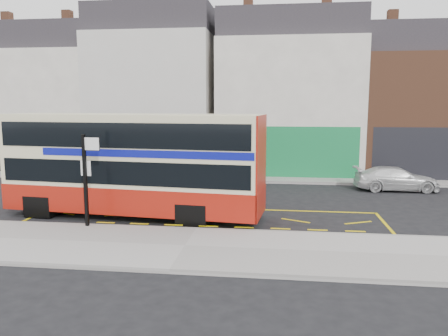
# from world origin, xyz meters

# --- Properties ---
(ground) EXTENTS (120.00, 120.00, 0.00)m
(ground) POSITION_xyz_m (0.00, 0.00, 0.00)
(ground) COLOR black
(ground) RESTS_ON ground
(pavement) EXTENTS (40.00, 4.00, 0.15)m
(pavement) POSITION_xyz_m (0.00, -2.30, 0.07)
(pavement) COLOR #A19D99
(pavement) RESTS_ON ground
(kerb) EXTENTS (40.00, 0.15, 0.15)m
(kerb) POSITION_xyz_m (0.00, -0.38, 0.07)
(kerb) COLOR gray
(kerb) RESTS_ON ground
(far_pavement) EXTENTS (50.00, 3.00, 0.15)m
(far_pavement) POSITION_xyz_m (0.00, 11.00, 0.07)
(far_pavement) COLOR #A19D99
(far_pavement) RESTS_ON ground
(road_markings) EXTENTS (14.00, 3.40, 0.01)m
(road_markings) POSITION_xyz_m (0.00, 1.60, 0.01)
(road_markings) COLOR #DABE0B
(road_markings) RESTS_ON ground
(terrace_far_left) EXTENTS (8.00, 8.01, 10.80)m
(terrace_far_left) POSITION_xyz_m (-13.50, 14.99, 4.82)
(terrace_far_left) COLOR white
(terrace_far_left) RESTS_ON ground
(terrace_left) EXTENTS (8.00, 8.01, 11.80)m
(terrace_left) POSITION_xyz_m (-5.50, 14.99, 5.32)
(terrace_left) COLOR silver
(terrace_left) RESTS_ON ground
(terrace_green_shop) EXTENTS (9.00, 8.01, 11.30)m
(terrace_green_shop) POSITION_xyz_m (3.50, 14.99, 5.07)
(terrace_green_shop) COLOR white
(terrace_green_shop) RESTS_ON ground
(terrace_right) EXTENTS (9.00, 8.01, 10.30)m
(terrace_right) POSITION_xyz_m (12.50, 14.99, 4.57)
(terrace_right) COLOR brown
(terrace_right) RESTS_ON ground
(double_decker_bus) EXTENTS (10.60, 3.42, 4.16)m
(double_decker_bus) POSITION_xyz_m (-2.86, 1.43, 2.19)
(double_decker_bus) COLOR beige
(double_decker_bus) RESTS_ON ground
(bus_stop_post) EXTENTS (0.82, 0.20, 3.34)m
(bus_stop_post) POSITION_xyz_m (-3.94, -0.57, 2.13)
(bus_stop_post) COLOR black
(bus_stop_post) RESTS_ON pavement
(car_silver) EXTENTS (3.95, 2.38, 1.26)m
(car_silver) POSITION_xyz_m (-11.73, 9.20, 0.63)
(car_silver) COLOR #ABAAAF
(car_silver) RESTS_ON ground
(car_grey) EXTENTS (4.65, 2.68, 1.45)m
(car_grey) POSITION_xyz_m (-0.51, 8.68, 0.72)
(car_grey) COLOR #46484F
(car_grey) RESTS_ON ground
(car_white) EXTENTS (4.33, 1.85, 1.24)m
(car_white) POSITION_xyz_m (9.09, 8.36, 0.62)
(car_white) COLOR silver
(car_white) RESTS_ON ground
(street_tree_right) EXTENTS (2.28, 2.28, 4.93)m
(street_tree_right) POSITION_xyz_m (5.33, 12.39, 3.36)
(street_tree_right) COLOR black
(street_tree_right) RESTS_ON ground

